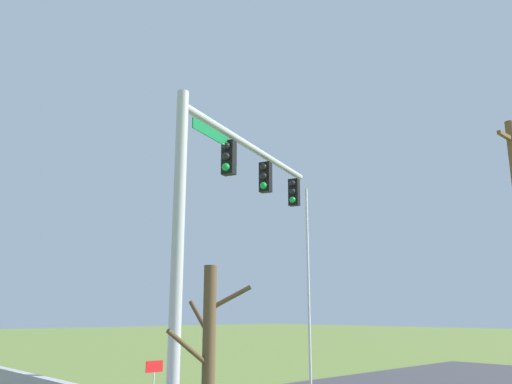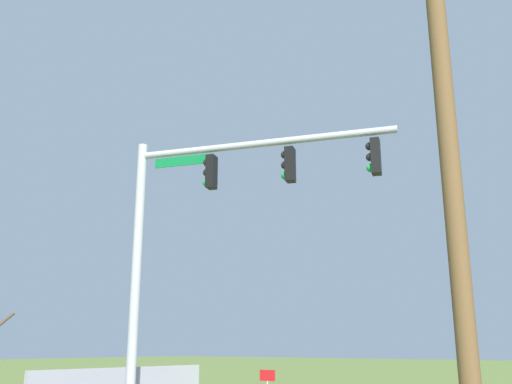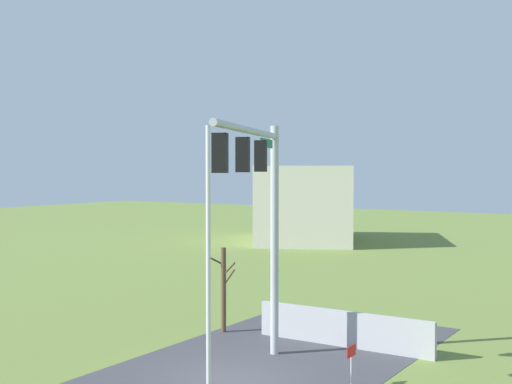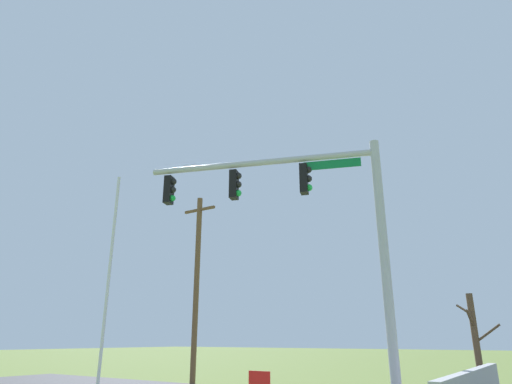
{
  "view_description": "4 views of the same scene",
  "coord_description": "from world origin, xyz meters",
  "views": [
    {
      "loc": [
        9.52,
        9.84,
        2.56
      ],
      "look_at": [
        -0.32,
        -0.69,
        5.99
      ],
      "focal_mm": 35.7,
      "sensor_mm": 36.0,
      "label": 1
    },
    {
      "loc": [
        -9.64,
        11.31,
        1.89
      ],
      "look_at": [
        -0.39,
        -0.76,
        5.97
      ],
      "focal_mm": 40.63,
      "sensor_mm": 36.0,
      "label": 2
    },
    {
      "loc": [
        -16.71,
        -11.52,
        6.35
      ],
      "look_at": [
        -0.02,
        -0.87,
        5.64
      ],
      "focal_mm": 47.96,
      "sensor_mm": 36.0,
      "label": 3
    },
    {
      "loc": [
        6.99,
        -12.2,
        1.89
      ],
      "look_at": [
        -0.6,
        -0.84,
        6.44
      ],
      "focal_mm": 31.08,
      "sensor_mm": 36.0,
      "label": 4
    }
  ],
  "objects": [
    {
      "name": "signal_mast",
      "position": [
        1.05,
        -0.38,
        5.51
      ],
      "size": [
        7.17,
        2.78,
        7.75
      ],
      "color": "#B2B5BA",
      "rests_on": "ground_plane"
    },
    {
      "name": "flagpole",
      "position": [
        -5.0,
        -2.83,
        3.62
      ],
      "size": [
        0.1,
        0.1,
        7.25
      ],
      "primitive_type": "cylinder",
      "color": "silver",
      "rests_on": "ground_plane"
    },
    {
      "name": "utility_pole",
      "position": [
        -7.27,
        4.04,
        4.5
      ],
      "size": [
        1.9,
        0.26,
        8.67
      ],
      "color": "brown",
      "rests_on": "ground_plane"
    },
    {
      "name": "bare_tree",
      "position": [
        4.63,
        3.58,
        1.7
      ],
      "size": [
        1.27,
        1.02,
        3.28
      ],
      "color": "brown",
      "rests_on": "ground_plane"
    }
  ]
}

